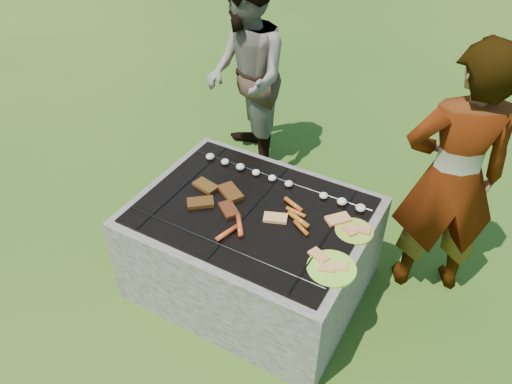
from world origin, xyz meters
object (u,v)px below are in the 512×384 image
Objects in this scene: plate_near at (332,268)px; bystander at (246,77)px; fire_pit at (252,251)px; plate_far at (355,231)px; cook at (452,179)px.

bystander is (-1.27, 1.32, 0.15)m from plate_near.
fire_pit is 0.66m from plate_far.
plate_near is at bearing 37.47° from cook.
bystander is at bearing 141.38° from plate_far.
cook reaches higher than plate_near.
plate_far is at bearing 89.59° from plate_near.
bystander is (-1.27, 1.02, 0.15)m from plate_far.
bystander is at bearing 121.96° from fire_pit.
plate_near is at bearing -90.41° from plate_far.
cook is 1.05× the size of bystander.
fire_pit is 0.82× the size of cook.
plate_near is at bearing -18.34° from fire_pit.
fire_pit is 1.42m from bystander.
fire_pit is 4.23× the size of plate_near.
plate_far is 1.64m from bystander.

